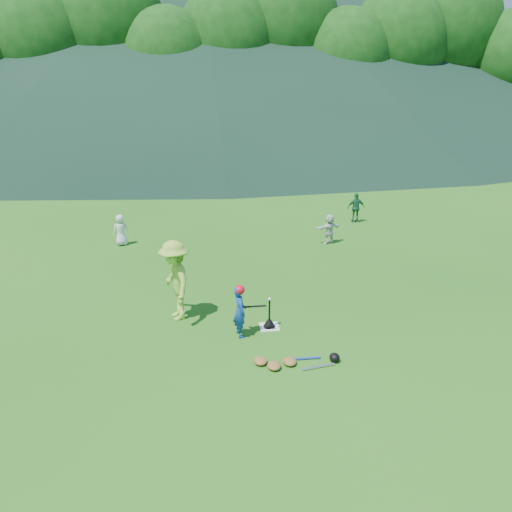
{
  "coord_description": "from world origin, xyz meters",
  "views": [
    {
      "loc": [
        -1.65,
        -10.45,
        5.68
      ],
      "look_at": [
        0.0,
        2.5,
        0.9
      ],
      "focal_mm": 35.0,
      "sensor_mm": 36.0,
      "label": 1
    }
  ],
  "objects": [
    {
      "name": "fielder_d",
      "position": [
        3.04,
        5.93,
        0.53
      ],
      "size": [
        1.04,
        0.59,
        1.07
      ],
      "primitive_type": "imported",
      "rotation": [
        0.0,
        0.0,
        3.43
      ],
      "color": "silver",
      "rests_on": "ground"
    },
    {
      "name": "outfield_fence",
      "position": [
        0.0,
        28.0,
        0.7
      ],
      "size": [
        70.07,
        0.08,
        1.33
      ],
      "color": "gray",
      "rests_on": "ground"
    },
    {
      "name": "home_plate",
      "position": [
        0.0,
        0.0,
        0.01
      ],
      "size": [
        0.45,
        0.45,
        0.02
      ],
      "primitive_type": "cube",
      "color": "silver",
      "rests_on": "ground"
    },
    {
      "name": "batter_gear",
      "position": [
        -0.7,
        -0.3,
        1.11
      ],
      "size": [
        0.73,
        0.26,
        0.59
      ],
      "color": "red",
      "rests_on": "ground"
    },
    {
      "name": "ground",
      "position": [
        0.0,
        0.0,
        0.0
      ],
      "size": [
        120.0,
        120.0,
        0.0
      ],
      "primitive_type": "plane",
      "color": "#1D5413",
      "rests_on": "ground"
    },
    {
      "name": "distant_hills",
      "position": [
        -7.63,
        81.81,
        14.98
      ],
      "size": [
        155.0,
        140.0,
        32.0
      ],
      "color": "black",
      "rests_on": "ground"
    },
    {
      "name": "equipment_pile",
      "position": [
        0.18,
        -1.66,
        0.07
      ],
      "size": [
        1.8,
        0.58,
        0.19
      ],
      "color": "olive",
      "rests_on": "ground"
    },
    {
      "name": "baseball",
      "position": [
        0.0,
        0.0,
        0.74
      ],
      "size": [
        0.08,
        0.08,
        0.08
      ],
      "primitive_type": "sphere",
      "color": "white",
      "rests_on": "batting_tee"
    },
    {
      "name": "batting_tee",
      "position": [
        0.0,
        0.0,
        0.13
      ],
      "size": [
        0.3,
        0.3,
        0.68
      ],
      "color": "black",
      "rests_on": "home_plate"
    },
    {
      "name": "adult_coach",
      "position": [
        -2.18,
        0.78,
        1.0
      ],
      "size": [
        1.06,
        1.44,
        2.0
      ],
      "primitive_type": "imported",
      "rotation": [
        0.0,
        0.0,
        -1.29
      ],
      "color": "#8EBE37",
      "rests_on": "ground"
    },
    {
      "name": "tree_line",
      "position": [
        0.2,
        33.83,
        8.21
      ],
      "size": [
        70.04,
        11.4,
        14.82
      ],
      "color": "#382314",
      "rests_on": "ground"
    },
    {
      "name": "fielder_c",
      "position": [
        4.83,
        8.43,
        0.6
      ],
      "size": [
        0.71,
        0.3,
        1.2
      ],
      "primitive_type": "imported",
      "rotation": [
        0.0,
        0.0,
        3.13
      ],
      "color": "#1C5F38",
      "rests_on": "ground"
    },
    {
      "name": "fielder_a",
      "position": [
        -4.23,
        6.67,
        0.55
      ],
      "size": [
        0.6,
        0.45,
        1.09
      ],
      "primitive_type": "imported",
      "rotation": [
        0.0,
        0.0,
        3.36
      ],
      "color": "silver",
      "rests_on": "ground"
    },
    {
      "name": "batter_child",
      "position": [
        -0.73,
        -0.3,
        0.61
      ],
      "size": [
        0.38,
        0.5,
        1.23
      ],
      "primitive_type": "imported",
      "rotation": [
        0.0,
        0.0,
        1.77
      ],
      "color": "navy",
      "rests_on": "ground"
    }
  ]
}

